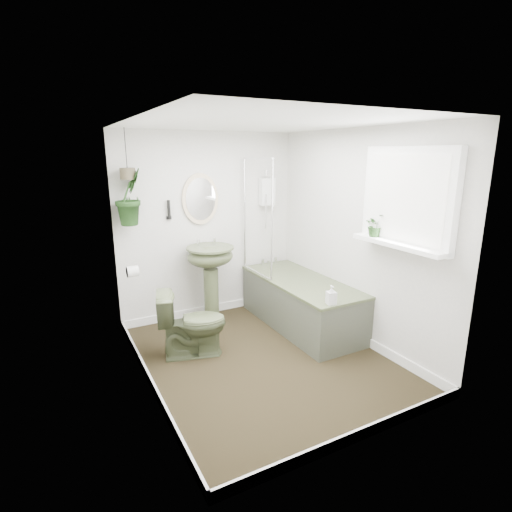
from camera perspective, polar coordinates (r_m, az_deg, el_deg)
name	(u,v)px	position (r m, az deg, el deg)	size (l,w,h in m)	color
floor	(263,359)	(4.23, 0.99, -14.50)	(2.30, 2.80, 0.02)	black
ceiling	(264,122)	(3.71, 1.15, 18.65)	(2.30, 2.80, 0.02)	white
wall_back	(209,226)	(5.06, -6.76, 4.25)	(2.30, 0.02, 2.30)	silver
wall_front	(369,294)	(2.72, 15.78, -5.23)	(2.30, 0.02, 2.30)	silver
wall_left	(140,265)	(3.41, -16.21, -1.23)	(0.02, 2.80, 2.30)	silver
wall_right	(356,238)	(4.48, 14.16, 2.57)	(0.02, 2.80, 2.30)	silver
skirting	(263,354)	(4.20, 0.99, -13.78)	(2.30, 2.80, 0.10)	white
bathtub	(301,303)	(4.88, 6.41, -6.64)	(0.72, 1.72, 0.58)	#495334
bath_screen	(258,218)	(4.86, 0.22, 5.48)	(0.04, 0.72, 1.40)	silver
shower_box	(267,192)	(5.28, 1.59, 9.16)	(0.20, 0.10, 0.35)	white
oval_mirror	(201,199)	(4.93, -7.93, 8.06)	(0.46, 0.03, 0.62)	beige
wall_sconce	(169,209)	(4.81, -12.34, 6.51)	(0.04, 0.04, 0.22)	black
toilet_roll_holder	(132,271)	(4.15, -17.23, -2.12)	(0.11, 0.11, 0.11)	white
window_recess	(407,198)	(3.87, 20.83, 7.76)	(0.08, 1.00, 0.90)	white
window_sill	(398,244)	(3.88, 19.59, 1.58)	(0.18, 1.00, 0.04)	white
window_blinds	(404,198)	(3.83, 20.38, 7.75)	(0.01, 0.86, 0.76)	white
toilet	(192,323)	(4.20, -9.11, -9.45)	(0.39, 0.69, 0.70)	#495334
pedestal_sink	(211,285)	(4.91, -6.43, -4.10)	(0.57, 0.48, 0.97)	#495334
sill_plant	(375,225)	(4.06, 16.67, 4.26)	(0.20, 0.18, 0.22)	black
hanging_plant	(129,197)	(4.58, -17.63, 8.06)	(0.34, 0.27, 0.61)	black
soap_bottle	(331,295)	(4.05, 10.71, -5.48)	(0.09, 0.09, 0.19)	black
hanging_pot	(128,174)	(4.56, -17.87, 11.13)	(0.16, 0.16, 0.12)	#4A412F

